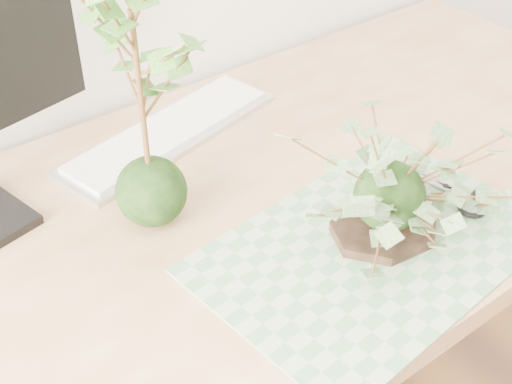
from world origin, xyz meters
The scene contains 7 objects.
desk centered at (0.06, 1.23, 0.65)m, with size 1.60×0.70×0.74m.
cutting_mat centered at (0.13, 1.04, 0.74)m, with size 0.48×0.32×0.00m, color #528758.
stone_dish centered at (0.16, 1.06, 0.75)m, with size 0.17×0.17×0.01m, color black.
ivy_kokedama centered at (0.16, 1.06, 0.85)m, with size 0.33×0.33×0.20m.
maple_kokedama centered at (-0.08, 1.28, 1.04)m, with size 0.24×0.24×0.42m.
keyboard centered at (0.06, 1.45, 0.75)m, with size 0.43×0.21×0.02m.
scissors centered at (0.31, 1.04, 0.75)m, with size 0.08×0.17×0.01m.
Camera 1 is at (-0.44, 0.56, 1.41)m, focal length 50.00 mm.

